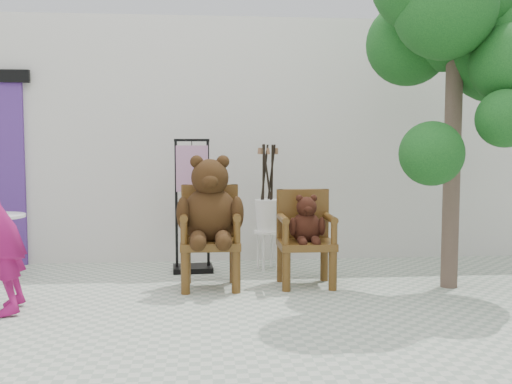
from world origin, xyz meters
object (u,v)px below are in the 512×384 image
(chair_small, at_px, (306,230))
(stool_bucket, at_px, (268,214))
(display_stand, at_px, (192,221))
(chair_big, at_px, (210,214))
(tree, at_px, (458,32))

(chair_small, bearing_deg, stool_bucket, 111.14)
(display_stand, bearing_deg, chair_big, -79.92)
(display_stand, relative_size, stool_bucket, 1.04)
(stool_bucket, bearing_deg, chair_small, -68.86)
(stool_bucket, height_order, tree, tree)
(tree, bearing_deg, chair_small, 169.19)
(chair_small, distance_m, tree, 2.47)
(chair_small, xyz_separation_m, tree, (1.45, -0.28, 1.98))
(chair_small, relative_size, tree, 0.28)
(chair_small, bearing_deg, display_stand, 146.95)
(chair_small, height_order, stool_bucket, stool_bucket)
(display_stand, bearing_deg, chair_small, -36.35)
(chair_big, relative_size, display_stand, 0.89)
(chair_big, bearing_deg, display_stand, 103.38)
(chair_big, bearing_deg, chair_small, 2.59)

